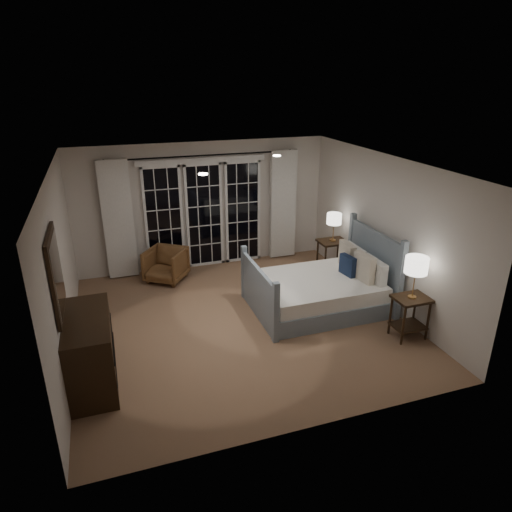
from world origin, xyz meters
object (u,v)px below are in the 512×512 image
object	(u,v)px
nightstand_right	(332,252)
dresser	(90,351)
lamp_right	(334,219)
nightstand_left	(410,311)
bed	(321,290)
lamp_left	(416,266)
armchair	(166,265)

from	to	relation	value
nightstand_right	dresser	distance (m)	4.92
lamp_right	nightstand_left	bearing A→B (deg)	-89.76
bed	dresser	bearing A→B (deg)	-165.99
bed	nightstand_right	distance (m)	1.43
lamp_right	dresser	world-z (taller)	lamp_right
nightstand_right	nightstand_left	bearing A→B (deg)	-89.76
bed	lamp_left	distance (m)	1.73
lamp_left	nightstand_left	bearing A→B (deg)	90.00
armchair	nightstand_right	bearing A→B (deg)	21.93
nightstand_left	lamp_left	xyz separation A→B (m)	(0.00, -0.00, 0.73)
nightstand_left	armchair	bearing A→B (deg)	134.48
bed	armchair	xyz separation A→B (m)	(-2.31, 1.91, -0.00)
lamp_left	lamp_right	xyz separation A→B (m)	(-0.01, 2.45, -0.04)
lamp_left	bed	bearing A→B (deg)	122.69
lamp_left	dresser	distance (m)	4.54
nightstand_right	bed	bearing A→B (deg)	-124.49
nightstand_left	lamp_left	distance (m)	0.73
bed	nightstand_right	size ratio (longest dim) A/B	3.09
lamp_left	lamp_right	distance (m)	2.45
nightstand_right	armchair	size ratio (longest dim) A/B	1.00
lamp_left	armchair	distance (m)	4.54
bed	nightstand_right	world-z (taller)	bed
lamp_left	armchair	size ratio (longest dim) A/B	0.91
dresser	nightstand_right	bearing A→B (deg)	25.08
armchair	dresser	size ratio (longest dim) A/B	0.53
nightstand_left	dresser	size ratio (longest dim) A/B	0.50
nightstand_left	dresser	world-z (taller)	dresser
nightstand_left	lamp_right	bearing A→B (deg)	90.24
nightstand_left	lamp_right	distance (m)	2.55
nightstand_right	dresser	xyz separation A→B (m)	(-4.46, -2.09, 0.00)
nightstand_right	dresser	size ratio (longest dim) A/B	0.53
nightstand_left	armchair	xyz separation A→B (m)	(-3.13, 3.18, -0.12)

